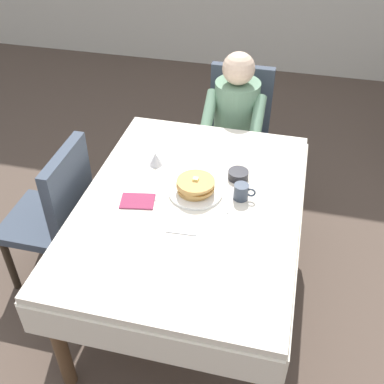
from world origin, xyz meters
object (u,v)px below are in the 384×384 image
Objects in this scene: fork_left_of_plate at (159,190)px; knife_right_of_plate at (231,201)px; spoon_near_edge at (181,233)px; breakfast_stack at (195,186)px; plate_breakfast at (196,192)px; dining_table_main at (190,216)px; bowl_butter at (238,175)px; syrup_pitcher at (156,159)px; chair_left_side at (57,210)px; chair_diner at (237,124)px; diner_person at (235,118)px; cup_coffee at (241,192)px.

knife_right_of_plate is (0.38, -0.00, 0.00)m from fork_left_of_plate.
breakfast_stack is at bearing 87.17° from spoon_near_edge.
breakfast_stack is at bearing -102.98° from plate_breakfast.
dining_table_main is 0.35m from bowl_butter.
breakfast_stack is 2.43× the size of syrup_pitcher.
chair_left_side reaches higher than plate_breakfast.
spoon_near_edge is at bearing 87.80° from chair_diner.
diner_person is at bearing 8.31° from knife_right_of_plate.
diner_person reaches higher than cup_coffee.
breakfast_stack is 1.30× the size of spoon_near_edge.
diner_person is 4.00× the size of plate_breakfast.
cup_coffee is 0.40m from spoon_near_edge.
syrup_pitcher reaches higher than plate_breakfast.
plate_breakfast reaches higher than knife_right_of_plate.
bowl_butter is (0.14, -0.76, 0.09)m from diner_person.
plate_breakfast is (0.78, 0.08, 0.22)m from chair_left_side.
dining_table_main is 1.36× the size of diner_person.
dining_table_main is 0.29m from cup_coffee.
syrup_pitcher is at bearing 115.42° from spoon_near_edge.
diner_person is 7.47× the size of spoon_near_edge.
breakfast_stack reaches higher than dining_table_main.
cup_coffee is (0.18, -0.92, 0.11)m from diner_person.
chair_left_side is at bearing 93.79° from knife_right_of_plate.
breakfast_stack is (0.01, 0.07, 0.14)m from dining_table_main.
plate_breakfast reaches higher than dining_table_main.
spoon_near_edge is at bearing -111.58° from bowl_butter.
fork_left_of_plate is at bearing -173.99° from plate_breakfast.
syrup_pitcher is at bearing -61.46° from chair_left_side.
bowl_butter is at bearing 104.22° from cup_coffee.
chair_diner reaches higher than dining_table_main.
fork_left_of_plate is (-0.43, -0.03, -0.04)m from cup_coffee.
cup_coffee is 0.75× the size of spoon_near_edge.
knife_right_of_plate is 0.34m from spoon_near_edge.
chair_diner is at bearing -90.00° from diner_person.
syrup_pitcher is at bearing 65.91° from diner_person.
chair_left_side is 0.63m from fork_left_of_plate.
diner_person is 5.60× the size of knife_right_of_plate.
syrup_pitcher is (-0.33, -0.89, 0.25)m from chair_diner.
chair_diner is 0.21m from diner_person.
cup_coffee is (1.02, 0.09, 0.25)m from chair_left_side.
chair_diner is 3.32× the size of plate_breakfast.
chair_left_side is 11.63× the size of syrup_pitcher.
dining_table_main is at bearing -90.00° from chair_left_side.
breakfast_stack is at bearing 82.06° from dining_table_main.
bowl_butter reaches higher than fork_left_of_plate.
knife_right_of_plate is (0.97, 0.06, 0.21)m from chair_left_side.
diner_person is 6.22× the size of fork_left_of_plate.
diner_person is at bearing -21.03° from fork_left_of_plate.
syrup_pitcher reaches higher than dining_table_main.
diner_person is 0.95m from breakfast_stack.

